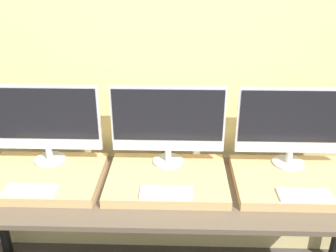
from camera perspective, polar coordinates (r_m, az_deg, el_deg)
wall_back at (r=2.31m, az=0.17°, el=7.11°), size 8.00×0.04×2.60m
workbench at (r=2.19m, az=-0.16°, el=-10.76°), size 2.47×0.70×0.80m
wooden_riser_left at (r=2.31m, az=-18.57°, el=-7.36°), size 0.68×0.51×0.05m
monitor_left at (r=2.30m, az=-18.36°, el=0.74°), size 0.66×0.19×0.48m
keyboard_left at (r=2.15m, az=-20.27°, el=-9.14°), size 0.28×0.12×0.01m
wooden_riser_center at (r=2.17m, az=-0.12°, el=-8.07°), size 0.68×0.51×0.05m
monitor_center at (r=2.17m, az=-0.00°, el=0.54°), size 0.66×0.19×0.48m
keyboard_center at (r=2.00m, az=-0.29°, el=-10.09°), size 0.28×0.12×0.01m
wooden_riser_right at (r=2.27m, az=18.68°, el=-7.95°), size 0.68×0.51×0.05m
monitor_right at (r=2.26m, az=18.68°, el=0.29°), size 0.66×0.19×0.48m
keyboard_right at (r=2.11m, az=20.13°, el=-9.82°), size 0.28×0.12×0.01m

